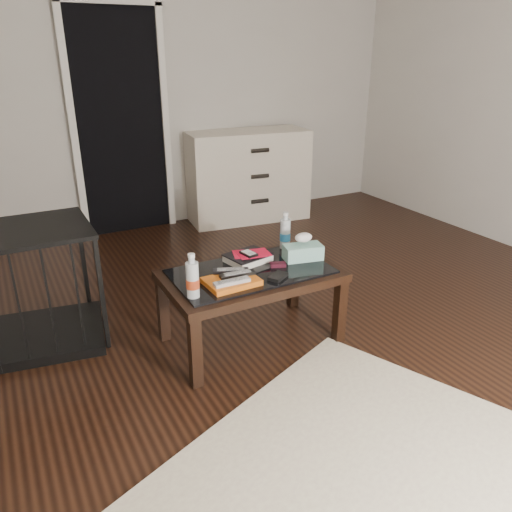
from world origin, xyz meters
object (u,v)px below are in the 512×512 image
(pet_crate, at_px, (20,309))
(textbook, at_px, (248,258))
(coffee_table, at_px, (251,281))
(water_bottle_left, at_px, (192,276))
(water_bottle_right, at_px, (285,230))
(dresser, at_px, (248,176))
(tissue_box, at_px, (303,252))

(pet_crate, xyz_separation_m, textbook, (1.27, -0.48, 0.25))
(coffee_table, distance_m, water_bottle_left, 0.48)
(pet_crate, bearing_deg, water_bottle_left, -34.44)
(coffee_table, distance_m, pet_crate, 1.37)
(pet_crate, height_order, water_bottle_left, pet_crate)
(coffee_table, relative_size, water_bottle_right, 4.20)
(water_bottle_left, bearing_deg, dresser, 56.81)
(textbook, height_order, water_bottle_left, water_bottle_left)
(dresser, height_order, textbook, dresser)
(water_bottle_left, bearing_deg, pet_crate, 136.69)
(coffee_table, height_order, water_bottle_right, water_bottle_right)
(water_bottle_left, xyz_separation_m, water_bottle_right, (0.77, 0.36, 0.00))
(water_bottle_left, relative_size, tissue_box, 1.03)
(dresser, relative_size, textbook, 5.01)
(pet_crate, relative_size, water_bottle_left, 4.13)
(pet_crate, xyz_separation_m, water_bottle_left, (0.81, -0.76, 0.35))
(tissue_box, bearing_deg, textbook, 170.52)
(textbook, height_order, water_bottle_right, water_bottle_right)
(pet_crate, bearing_deg, tissue_box, -12.15)
(water_bottle_left, height_order, water_bottle_right, same)
(dresser, xyz_separation_m, water_bottle_left, (-1.49, -2.27, 0.13))
(coffee_table, distance_m, tissue_box, 0.37)
(dresser, xyz_separation_m, textbook, (-1.02, -1.99, 0.03))
(pet_crate, bearing_deg, coffee_table, -17.64)
(dresser, distance_m, tissue_box, 2.23)
(dresser, bearing_deg, tissue_box, -101.70)
(coffee_table, xyz_separation_m, water_bottle_right, (0.36, 0.21, 0.18))
(tissue_box, bearing_deg, dresser, 83.73)
(pet_crate, distance_m, water_bottle_left, 1.16)
(coffee_table, bearing_deg, tissue_box, 0.36)
(textbook, relative_size, water_bottle_right, 1.05)
(water_bottle_right, distance_m, tissue_box, 0.22)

